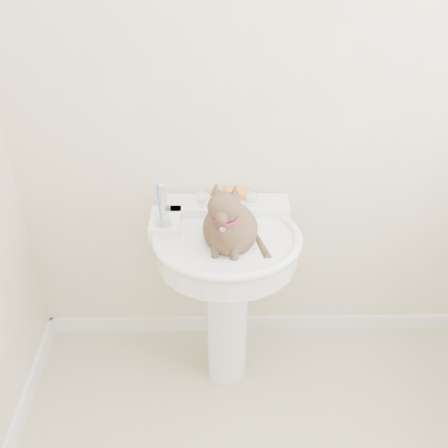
{
  "coord_description": "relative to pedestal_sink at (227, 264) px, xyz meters",
  "views": [
    {
      "loc": [
        -0.21,
        -0.92,
        2.05
      ],
      "look_at": [
        -0.18,
        0.78,
        0.9
      ],
      "focal_mm": 42.0,
      "sensor_mm": 36.0,
      "label": 1
    }
  ],
  "objects": [
    {
      "name": "wall_back",
      "position": [
        0.17,
        0.29,
        0.58
      ],
      "size": [
        2.2,
        0.0,
        2.5
      ],
      "primitive_type": null,
      "color": "beige",
      "rests_on": "ground"
    },
    {
      "name": "baseboard_back",
      "position": [
        0.17,
        0.28,
        -0.63
      ],
      "size": [
        2.2,
        0.02,
        0.09
      ],
      "primitive_type": "cube",
      "color": "white",
      "rests_on": "floor"
    },
    {
      "name": "pedestal_sink",
      "position": [
        0.0,
        0.0,
        0.0
      ],
      "size": [
        0.62,
        0.61,
        0.86
      ],
      "color": "white",
      "rests_on": "floor"
    },
    {
      "name": "faucet",
      "position": [
        0.0,
        0.15,
        0.23
      ],
      "size": [
        0.28,
        0.12,
        0.14
      ],
      "color": "silver",
      "rests_on": "pedestal_sink"
    },
    {
      "name": "soap_bar",
      "position": [
        0.05,
        0.24,
        0.2
      ],
      "size": [
        0.1,
        0.08,
        0.03
      ],
      "primitive_type": "cube",
      "rotation": [
        0.0,
        0.0,
        -0.25
      ],
      "color": "orange",
      "rests_on": "pedestal_sink"
    },
    {
      "name": "toothbrush_cup",
      "position": [
        -0.25,
        0.03,
        0.23
      ],
      "size": [
        0.07,
        0.07,
        0.19
      ],
      "rotation": [
        0.0,
        0.0,
        -0.02
      ],
      "color": "silver",
      "rests_on": "pedestal_sink"
    },
    {
      "name": "cat",
      "position": [
        0.01,
        -0.06,
        0.24
      ],
      "size": [
        0.24,
        0.3,
        0.44
      ],
      "rotation": [
        0.0,
        0.0,
        -0.2
      ],
      "color": "brown",
      "rests_on": "pedestal_sink"
    }
  ]
}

